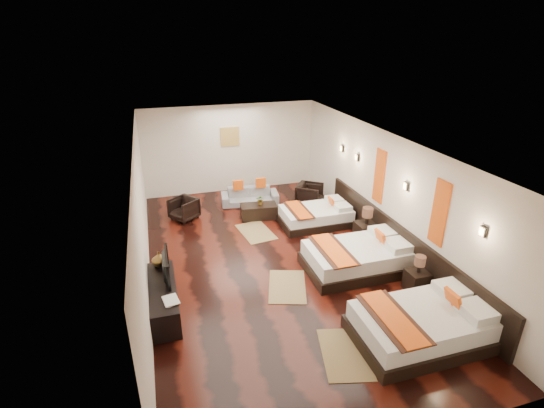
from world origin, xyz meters
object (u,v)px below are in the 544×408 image
object	(u,v)px
nightstand_b	(366,231)
tv	(163,267)
nightstand_a	(417,279)
table_plant	(261,200)
coffee_table	(259,211)
figurine	(159,259)
bed_mid	(358,257)
sofa	(250,196)
armchair_left	(184,209)
tv_console	(164,298)
bed_near	(423,325)
armchair_right	(309,194)
book	(164,303)
bed_far	(316,216)

from	to	relation	value
nightstand_b	tv	distance (m)	5.03
nightstand_a	table_plant	xyz separation A→B (m)	(-2.10, 4.30, 0.26)
coffee_table	table_plant	size ratio (longest dim) A/B	3.59
figurine	bed_mid	bearing A→B (deg)	-6.56
sofa	armchair_left	bearing A→B (deg)	-158.86
nightstand_b	armchair_left	xyz separation A→B (m)	(-4.18, 2.72, -0.03)
tv_console	coffee_table	world-z (taller)	tv_console
nightstand_b	tv_console	world-z (taller)	nightstand_b
tv_console	sofa	world-z (taller)	tv_console
nightstand_a	nightstand_b	xyz separation A→B (m)	(-0.00, 2.12, 0.05)
bed_mid	armchair_left	world-z (taller)	bed_mid
bed_near	armchair_right	world-z (taller)	bed_near
armchair_left	nightstand_b	bearing A→B (deg)	20.61
table_plant	bed_mid	bearing A→B (deg)	-67.09
bed_mid	book	size ratio (longest dim) A/B	6.67
armchair_left	tv	bearing A→B (deg)	-47.10
tv	table_plant	world-z (taller)	tv
tv	figurine	xyz separation A→B (m)	(-0.05, 0.50, -0.10)
bed_near	coffee_table	distance (m)	5.72
bed_mid	nightstand_a	size ratio (longest dim) A/B	2.82
bed_mid	nightstand_b	bearing A→B (deg)	54.00
book	table_plant	distance (m)	4.91
armchair_left	bed_mid	bearing A→B (deg)	6.16
armchair_left	table_plant	world-z (taller)	table_plant
nightstand_a	nightstand_b	bearing A→B (deg)	90.00
bed_near	nightstand_b	size ratio (longest dim) A/B	2.41
tv_console	book	distance (m)	0.61
nightstand_b	tv_console	distance (m)	5.11
bed_near	armchair_right	bearing A→B (deg)	87.13
tv	sofa	distance (m)	5.10
bed_far	tv	world-z (taller)	tv
book	armchair_right	size ratio (longest dim) A/B	0.47
bed_far	sofa	distance (m)	2.35
sofa	bed_mid	bearing A→B (deg)	-64.58
bed_near	nightstand_b	distance (m)	3.44
figurine	sofa	xyz separation A→B (m)	(2.78, 3.77, -0.46)
table_plant	bed_far	bearing A→B (deg)	-31.46
nightstand_a	armchair_right	world-z (taller)	nightstand_a
coffee_table	table_plant	distance (m)	0.34
bed_far	armchair_right	bearing A→B (deg)	76.69
bed_far	coffee_table	xyz separation A→B (m)	(-1.41, 0.82, -0.05)
table_plant	armchair_left	bearing A→B (deg)	165.44
book	coffee_table	world-z (taller)	book
bed_near	armchair_left	xyz separation A→B (m)	(-3.44, 6.08, 0.01)
bed_mid	armchair_right	world-z (taller)	bed_mid
bed_far	figurine	distance (m)	4.63
book	figurine	distance (m)	1.29
bed_far	nightstand_b	size ratio (longest dim) A/B	1.99
sofa	armchair_left	size ratio (longest dim) A/B	2.52
armchair_left	coffee_table	xyz separation A→B (m)	(2.02, -0.54, -0.11)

